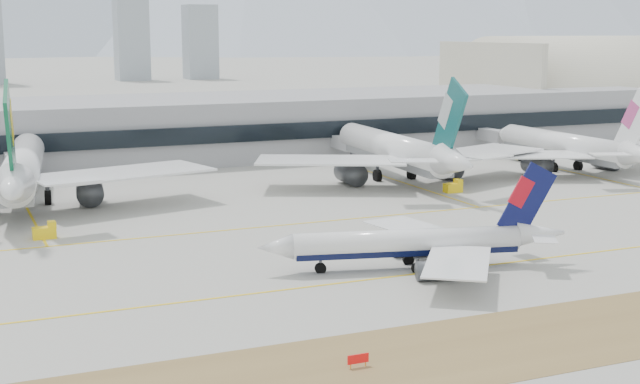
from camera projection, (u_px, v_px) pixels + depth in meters
name	position (u px, v px, depth m)	size (l,w,h in m)	color
ground	(360.00, 269.00, 120.33)	(3000.00, 3000.00, 0.00)	#9B9991
taxiing_airliner	(418.00, 243.00, 120.29)	(42.46, 36.33, 14.43)	white
widebody_eva	(22.00, 171.00, 161.96)	(69.33, 68.40, 24.93)	white
widebody_cathay	(397.00, 152.00, 189.89)	(66.32, 64.93, 23.67)	white
widebody_china_air	(569.00, 148.00, 202.72)	(57.72, 56.23, 20.57)	white
terminal	(161.00, 129.00, 222.82)	(280.00, 43.10, 15.00)	gray
hangar	(597.00, 125.00, 302.29)	(91.00, 60.00, 60.00)	beige
hold_sign_left	(358.00, 359.00, 85.16)	(2.20, 0.15, 1.35)	red
gse_c	(454.00, 187.00, 177.29)	(3.55, 2.00, 2.60)	yellow
gse_b	(45.00, 232.00, 138.02)	(3.55, 2.00, 2.60)	yellow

